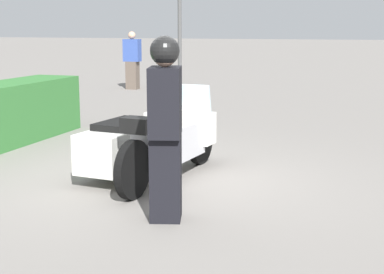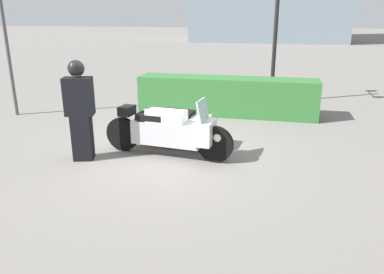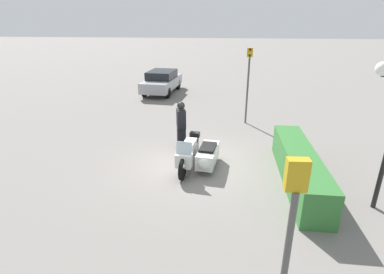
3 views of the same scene
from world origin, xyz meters
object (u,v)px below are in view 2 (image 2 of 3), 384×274
object	(u,v)px
hedge_bush_curbside	(227,96)
traffic_light_far	(5,27)
police_motorcycle	(175,128)
twin_lamp_post	(277,5)
officer_rider	(80,109)

from	to	relation	value
hedge_bush_curbside	traffic_light_far	xyz separation A→B (m)	(-5.61, -1.32, 1.81)
police_motorcycle	hedge_bush_curbside	size ratio (longest dim) A/B	0.54
twin_lamp_post	police_motorcycle	bearing A→B (deg)	-110.20
police_motorcycle	hedge_bush_curbside	xyz separation A→B (m)	(0.62, 3.14, 0.03)
hedge_bush_curbside	police_motorcycle	bearing A→B (deg)	-101.20
officer_rider	traffic_light_far	bearing A→B (deg)	36.05
hedge_bush_curbside	twin_lamp_post	bearing A→B (deg)	56.08
police_motorcycle	officer_rider	xyz separation A→B (m)	(-1.57, -0.83, 0.51)
hedge_bush_curbside	twin_lamp_post	world-z (taller)	twin_lamp_post
officer_rider	twin_lamp_post	world-z (taller)	twin_lamp_post
officer_rider	police_motorcycle	bearing A→B (deg)	-78.26
police_motorcycle	traffic_light_far	world-z (taller)	traffic_light_far
traffic_light_far	officer_rider	bearing A→B (deg)	-34.10
hedge_bush_curbside	twin_lamp_post	xyz separation A→B (m)	(1.18, 1.75, 2.39)
police_motorcycle	hedge_bush_curbside	distance (m)	3.20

